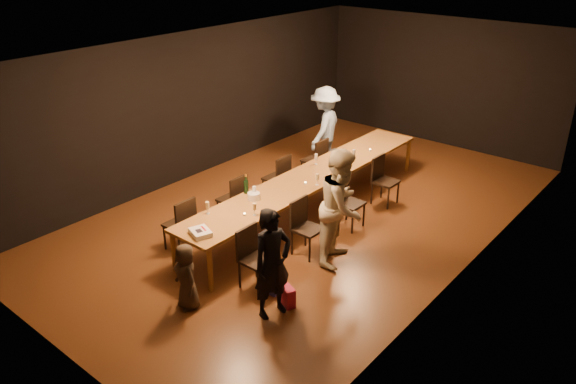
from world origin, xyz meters
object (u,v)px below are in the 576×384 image
Objects in this scene: chair_left_2 at (276,178)px; child at (186,276)px; chair_right_0 at (257,259)px; chair_left_0 at (179,224)px; man_blue at (325,128)px; plate_stack at (254,196)px; table at (312,178)px; chair_right_3 at (386,181)px; woman_tan at (342,207)px; ice_bucket at (335,155)px; chair_right_1 at (308,228)px; chair_left_3 at (314,160)px; woman_birthday at (272,264)px; birthday_cake at (200,232)px; champagne_bottle at (246,184)px; chair_left_1 at (232,199)px; chair_right_2 at (350,203)px.

chair_left_2 is 3.59m from child.
chair_right_0 is 1.70m from chair_left_0.
man_blue is 3.50m from plate_stack.
child is (1.28, -3.36, 0.02)m from chair_left_2.
chair_left_2 is at bearing 117.37° from plate_stack.
chair_right_3 is at bearing 54.69° from table.
woman_tan is 1.04× the size of man_blue.
man_blue is at bearing 134.21° from ice_bucket.
chair_right_1 is 2.31m from ice_bucket.
ice_bucket is at bearing 89.22° from plate_stack.
woman_birthday is at bearing -149.79° from chair_left_3.
chair_right_3 is at bearing -4.94° from woman_tan.
ice_bucket is (0.75, 0.87, 0.39)m from chair_left_2.
birthday_cake is at bearing -87.25° from ice_bucket.
chair_right_3 is 4.52× the size of plate_stack.
chair_right_1 and chair_left_0 have the same top height.
chair_right_1 is at bearing 95.64° from woman_tan.
table is 17.43× the size of champagne_bottle.
chair_right_1 is 2.70× the size of champagne_bottle.
chair_right_0 is 3.60m from chair_right_3.
ice_bucket is (0.75, 2.07, 0.39)m from chair_left_1.
chair_right_0 is 4.61× the size of ice_bucket.
chair_right_0 is 3.43m from ice_bucket.
chair_right_2 is at bearing 180.00° from chair_right_0.
champagne_bottle is 2.19m from ice_bucket.
chair_left_1 and chair_left_2 have the same top height.
chair_right_3 is 1.00× the size of chair_left_2.
chair_right_0 is 4.81m from man_blue.
chair_right_3 is 0.52× the size of man_blue.
table is 29.72× the size of ice_bucket.
ice_bucket reaches higher than chair_left_1.
man_blue is at bearing 42.41° from woman_birthday.
chair_right_1 is 1.00× the size of chair_left_0.
chair_left_1 is at bearing -90.00° from chair_right_1.
chair_right_0 reaches higher than plate_stack.
chair_right_3 is at bearing 180.00° from chair_right_2.
man_blue is at bearing 106.97° from plate_stack.
chair_left_2 reaches higher than table.
chair_left_2 is at bearing -180.00° from chair_left_3.
birthday_cake is at bearing 127.10° from woman_tan.
chair_left_3 is 2.38× the size of birthday_cake.
man_blue reaches higher than chair_right_3.
chair_left_1 is 2.40m from chair_left_3.
child is 2.26m from champagne_bottle.
chair_right_3 is 4.58m from child.
ice_bucket is at bearing 112.28° from birthday_cake.
chair_right_1 is 1.00× the size of chair_right_3.
woman_tan reaches higher than woman_birthday.
child is at bearing -82.71° from table.
chair_right_3 is at bearing -25.28° from chair_left_0.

